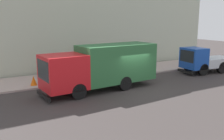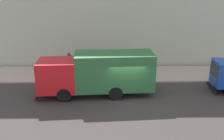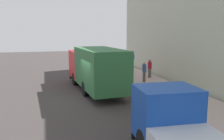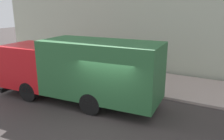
# 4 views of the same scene
# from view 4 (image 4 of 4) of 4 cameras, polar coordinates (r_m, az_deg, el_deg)

# --- Properties ---
(ground) EXTENTS (80.00, 80.00, 0.00)m
(ground) POSITION_cam_4_polar(r_m,az_deg,el_deg) (10.55, -0.46, -11.12)
(ground) COLOR #3A3332
(sidewalk) EXTENTS (4.33, 30.00, 0.13)m
(sidewalk) POSITION_cam_4_polar(r_m,az_deg,el_deg) (14.92, 9.20, -2.85)
(sidewalk) COLOR #B49F97
(sidewalk) RESTS_ON ground
(large_utility_truck) EXTENTS (2.97, 8.56, 3.17)m
(large_utility_truck) POSITION_cam_4_polar(r_m,az_deg,el_deg) (11.53, -8.07, 0.38)
(large_utility_truck) COLOR red
(large_utility_truck) RESTS_ON ground
(pedestrian_walking) EXTENTS (0.50, 0.50, 1.67)m
(pedestrian_walking) POSITION_cam_4_polar(r_m,az_deg,el_deg) (17.90, -4.81, 3.55)
(pedestrian_walking) COLOR #4F5248
(pedestrian_walking) RESTS_ON sidewalk
(pedestrian_standing) EXTENTS (0.34, 0.34, 1.71)m
(pedestrian_standing) POSITION_cam_4_polar(r_m,az_deg,el_deg) (15.95, -2.18, 2.20)
(pedestrian_standing) COLOR brown
(pedestrian_standing) RESTS_ON sidewalk
(pedestrian_third) EXTENTS (0.50, 0.50, 1.71)m
(pedestrian_third) POSITION_cam_4_polar(r_m,az_deg,el_deg) (16.18, -8.63, 2.21)
(pedestrian_third) COLOR #494152
(pedestrian_third) RESTS_ON sidewalk
(traffic_cone_orange) EXTENTS (0.49, 0.49, 0.70)m
(traffic_cone_orange) POSITION_cam_4_polar(r_m,az_deg,el_deg) (16.74, -12.98, 0.47)
(traffic_cone_orange) COLOR orange
(traffic_cone_orange) RESTS_ON sidewalk
(street_sign_post) EXTENTS (0.44, 0.08, 2.58)m
(street_sign_post) POSITION_cam_4_polar(r_m,az_deg,el_deg) (13.39, 0.57, 2.29)
(street_sign_post) COLOR #4C5156
(street_sign_post) RESTS_ON sidewalk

